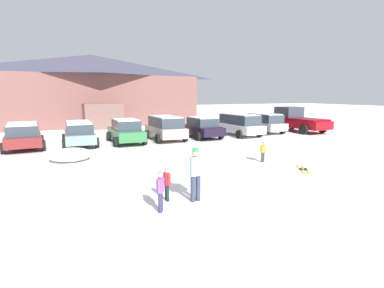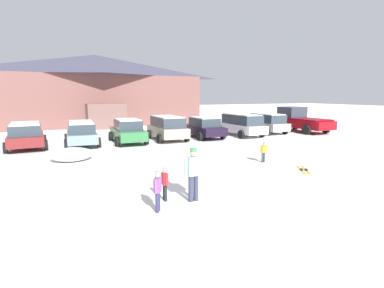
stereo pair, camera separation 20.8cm
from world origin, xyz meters
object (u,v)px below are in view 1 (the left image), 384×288
(parked_grey_wagon, at_px, (79,133))
(pair_of_skis, at_px, (303,170))
(parked_white_suv, at_px, (239,124))
(skier_child_in_orange_jacket, at_px, (263,151))
(skier_adult_in_blue_parka, at_px, (196,171))
(parked_maroon_van, at_px, (23,135))
(plowed_snow_pile, at_px, (70,155))
(parked_silver_wagon, at_px, (264,122))
(parked_green_coupe, at_px, (126,131))
(parked_black_sedan, at_px, (201,127))
(skier_child_in_red_jacket, at_px, (167,182))
(parked_beige_suv, at_px, (165,127))
(ski_lodge, at_px, (93,89))
(pickup_truck, at_px, (296,120))
(skier_child_in_purple_jacket, at_px, (160,189))

(parked_grey_wagon, height_order, pair_of_skis, parked_grey_wagon)
(parked_white_suv, xyz_separation_m, skier_child_in_orange_jacket, (-4.24, -8.47, -0.37))
(skier_adult_in_blue_parka, bearing_deg, parked_maroon_van, 114.12)
(pair_of_skis, distance_m, plowed_snow_pile, 10.99)
(parked_maroon_van, relative_size, parked_silver_wagon, 1.01)
(parked_green_coupe, bearing_deg, plowed_snow_pile, -129.57)
(parked_black_sedan, height_order, skier_child_in_red_jacket, parked_black_sedan)
(parked_silver_wagon, height_order, skier_child_in_red_jacket, parked_silver_wagon)
(parked_beige_suv, relative_size, parked_white_suv, 0.90)
(pair_of_skis, bearing_deg, parked_green_coupe, 116.80)
(parked_maroon_van, distance_m, pair_of_skis, 15.88)
(parked_maroon_van, height_order, parked_grey_wagon, parked_maroon_van)
(ski_lodge, distance_m, parked_green_coupe, 14.84)
(parked_grey_wagon, distance_m, skier_child_in_red_jacket, 12.07)
(pickup_truck, bearing_deg, pair_of_skis, -132.38)
(parked_white_suv, bearing_deg, ski_lodge, 122.15)
(parked_beige_suv, bearing_deg, skier_child_in_red_jacket, -109.61)
(parked_silver_wagon, distance_m, skier_child_in_red_jacket, 18.08)
(parked_maroon_van, distance_m, plowed_snow_pile, 5.39)
(parked_grey_wagon, relative_size, pair_of_skis, 3.05)
(ski_lodge, height_order, skier_child_in_purple_jacket, ski_lodge)
(plowed_snow_pile, bearing_deg, skier_adult_in_blue_parka, -67.10)
(skier_adult_in_blue_parka, bearing_deg, pair_of_skis, 14.13)
(parked_maroon_van, xyz_separation_m, parked_white_suv, (15.10, -0.44, 0.08))
(parked_maroon_van, height_order, parked_black_sedan, parked_black_sedan)
(ski_lodge, relative_size, parked_green_coupe, 5.05)
(pair_of_skis, bearing_deg, plowed_snow_pile, 146.27)
(ski_lodge, xyz_separation_m, pair_of_skis, (5.63, -25.19, -3.77))
(parked_maroon_van, relative_size, skier_child_in_orange_jacket, 4.18)
(skier_child_in_purple_jacket, height_order, plowed_snow_pile, skier_child_in_purple_jacket)
(parked_white_suv, bearing_deg, skier_child_in_purple_jacket, -131.19)
(pickup_truck, bearing_deg, parked_black_sedan, -179.22)
(skier_child_in_red_jacket, bearing_deg, parked_beige_suv, 70.39)
(parked_beige_suv, distance_m, parked_silver_wagon, 9.14)
(ski_lodge, distance_m, skier_child_in_red_jacket, 26.51)
(skier_adult_in_blue_parka, bearing_deg, parked_green_coupe, 87.40)
(parked_grey_wagon, distance_m, skier_child_in_orange_jacket, 11.73)
(parked_maroon_van, relative_size, skier_child_in_purple_jacket, 3.55)
(parked_maroon_van, height_order, skier_child_in_red_jacket, parked_maroon_van)
(parked_maroon_van, height_order, parked_silver_wagon, parked_silver_wagon)
(parked_white_suv, xyz_separation_m, pair_of_skis, (-3.61, -10.48, -0.91))
(ski_lodge, relative_size, skier_child_in_purple_jacket, 19.14)
(parked_beige_suv, bearing_deg, parked_green_coupe, -178.96)
(skier_child_in_red_jacket, height_order, plowed_snow_pile, skier_child_in_red_jacket)
(skier_adult_in_blue_parka, height_order, skier_child_in_purple_jacket, skier_adult_in_blue_parka)
(parked_green_coupe, relative_size, pickup_truck, 0.76)
(parked_beige_suv, xyz_separation_m, plowed_snow_pile, (-6.62, -4.60, -0.59))
(parked_beige_suv, xyz_separation_m, parked_silver_wagon, (9.13, 0.41, -0.03))
(parked_green_coupe, height_order, pickup_truck, pickup_truck)
(ski_lodge, height_order, parked_green_coupe, ski_lodge)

